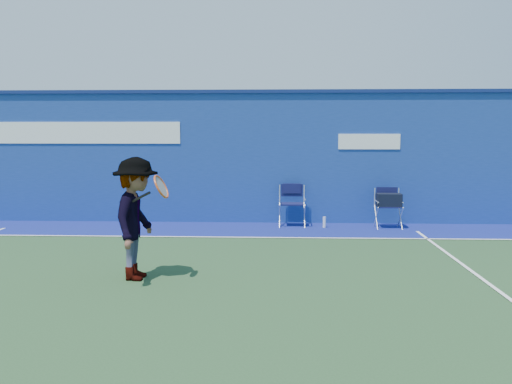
{
  "coord_description": "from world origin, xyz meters",
  "views": [
    {
      "loc": [
        1.55,
        -7.51,
        2.15
      ],
      "look_at": [
        1.11,
        2.6,
        1.0
      ],
      "focal_mm": 38.0,
      "sensor_mm": 36.0,
      "label": 1
    }
  ],
  "objects_px": {
    "directors_chair_left": "(292,212)",
    "tennis_player": "(136,218)",
    "water_bottle": "(324,222)",
    "directors_chair_right": "(388,211)"
  },
  "relations": [
    {
      "from": "directors_chair_left",
      "to": "directors_chair_right",
      "type": "distance_m",
      "value": 2.13
    },
    {
      "from": "tennis_player",
      "to": "directors_chair_left",
      "type": "bearing_deg",
      "value": 62.25
    },
    {
      "from": "directors_chair_left",
      "to": "water_bottle",
      "type": "bearing_deg",
      "value": -15.07
    },
    {
      "from": "directors_chair_left",
      "to": "directors_chair_right",
      "type": "bearing_deg",
      "value": -4.28
    },
    {
      "from": "directors_chair_right",
      "to": "water_bottle",
      "type": "distance_m",
      "value": 1.43
    },
    {
      "from": "directors_chair_left",
      "to": "water_bottle",
      "type": "height_order",
      "value": "directors_chair_left"
    },
    {
      "from": "directors_chair_left",
      "to": "tennis_player",
      "type": "xyz_separation_m",
      "value": [
        -2.35,
        -4.47,
        0.58
      ]
    },
    {
      "from": "water_bottle",
      "to": "directors_chair_right",
      "type": "bearing_deg",
      "value": 1.37
    },
    {
      "from": "water_bottle",
      "to": "tennis_player",
      "type": "relative_size",
      "value": 0.14
    },
    {
      "from": "directors_chair_left",
      "to": "water_bottle",
      "type": "distance_m",
      "value": 0.76
    }
  ]
}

